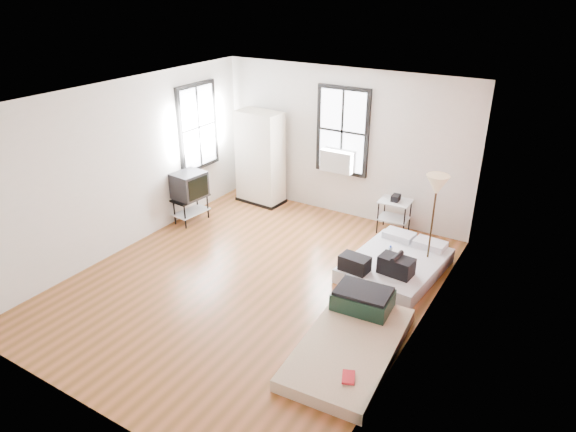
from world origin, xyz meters
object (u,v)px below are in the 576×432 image
Objects in this scene: mattress_bare at (353,335)px; side_table at (395,207)px; wardrobe at (260,158)px; floor_lamp at (436,190)px; tv_stand at (190,187)px; mattress_main at (395,264)px.

mattress_bare is 3.36m from side_table.
floor_lamp is (3.79, -0.92, 0.42)m from wardrobe.
wardrobe is at bearing 166.31° from floor_lamp.
tv_stand is at bearing -172.62° from floor_lamp.
side_table is 3.77m from tv_stand.
floor_lamp is at bearing -46.60° from side_table.
floor_lamp is (0.41, 0.34, 1.21)m from mattress_main.
side_table is at bearing 5.34° from wardrobe.
side_table is (2.85, 0.07, -0.44)m from wardrobe.
side_table reaches higher than mattress_main.
mattress_main is 2.52× the size of side_table.
mattress_main is 3.69m from wardrobe.
mattress_bare is 4.50m from tv_stand.
wardrobe is 1.18× the size of floor_lamp.
side_table is 0.74× the size of tv_stand.
wardrobe is 2.88m from side_table.
floor_lamp is (0.94, -0.99, 0.86)m from side_table.
tv_stand is at bearing 153.52° from mattress_bare.
mattress_main is at bearing -139.91° from floor_lamp.
mattress_bare is 2.94× the size of side_table.
tv_stand is (-0.58, -1.49, -0.24)m from wardrobe.
wardrobe is (-3.38, 1.26, 0.78)m from mattress_main.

